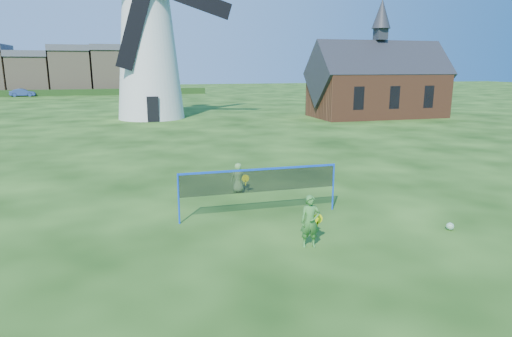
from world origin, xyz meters
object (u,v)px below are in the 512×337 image
object	(u,v)px
player_girl	(310,221)
play_ball	(450,226)
chapel	(377,85)
player_boy	(238,178)
windmill	(148,48)
car_right	(23,93)
badminton_net	(260,181)

from	to	relation	value
player_girl	play_ball	xyz separation A→B (m)	(4.37, 0.04, -0.58)
play_ball	chapel	bearing A→B (deg)	63.56
player_girl	player_boy	bearing A→B (deg)	108.36
player_girl	play_ball	distance (m)	4.40
chapel	play_ball	xyz separation A→B (m)	(-13.46, -27.06, -2.86)
windmill	player_girl	distance (m)	31.95
windmill	player_boy	world-z (taller)	windmill
chapel	car_right	size ratio (longest dim) A/B	3.36
badminton_net	play_ball	bearing A→B (deg)	-27.88
windmill	badminton_net	distance (m)	29.21
player_girl	play_ball	bearing A→B (deg)	12.56
windmill	player_boy	size ratio (longest dim) A/B	16.63
player_girl	player_boy	size ratio (longest dim) A/B	1.25
chapel	car_right	xyz separation A→B (m)	(-38.78, 40.82, -2.36)
chapel	badminton_net	world-z (taller)	chapel
windmill	play_ball	xyz separation A→B (m)	(6.99, -31.33, -6.08)
chapel	badminton_net	distance (m)	30.66
player_girl	chapel	bearing A→B (deg)	68.72
windmill	play_ball	bearing A→B (deg)	-77.43
windmill	play_ball	size ratio (longest dim) A/B	84.00
chapel	badminton_net	size ratio (longest dim) A/B	2.47
player_girl	badminton_net	bearing A→B (deg)	114.74
player_boy	car_right	distance (m)	65.64
player_boy	play_ball	distance (m)	7.41
windmill	chapel	size ratio (longest dim) A/B	1.48
badminton_net	car_right	size ratio (longest dim) A/B	1.36
chapel	play_ball	size ratio (longest dim) A/B	56.69
player_boy	windmill	bearing A→B (deg)	-77.46
chapel	player_boy	bearing A→B (deg)	-130.50
windmill	car_right	distance (m)	41.28
chapel	player_boy	distance (m)	28.49
badminton_net	player_boy	xyz separation A→B (m)	(-0.01, 2.85, -0.58)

